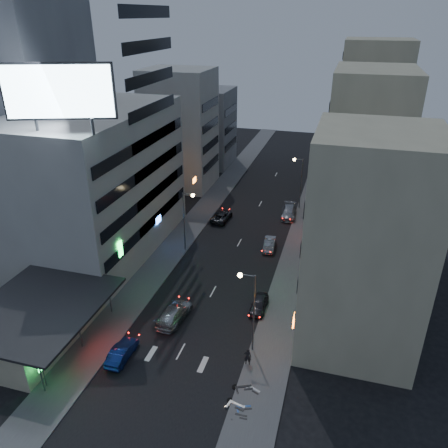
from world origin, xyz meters
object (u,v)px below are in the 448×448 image
at_px(parked_car_right_near, 259,304).
at_px(parked_car_right_far, 289,212).
at_px(road_car_silver, 174,313).
at_px(person, 248,356).
at_px(parked_car_left, 222,216).
at_px(scooter_silver_b, 261,387).
at_px(scooter_black_b, 252,379).
at_px(scooter_black_a, 248,411).
at_px(road_car_blue, 122,352).
at_px(scooter_blue, 251,400).
at_px(parked_car_right_mid, 269,244).
at_px(scooter_silver_a, 246,401).

xyz_separation_m(parked_car_right_near, parked_car_right_far, (-0.44, 24.07, 0.10)).
bearing_deg(road_car_silver, person, 158.68).
relative_size(parked_car_left, scooter_silver_b, 2.82).
bearing_deg(scooter_black_b, parked_car_right_far, -21.56).
bearing_deg(scooter_silver_b, parked_car_right_near, 34.96).
height_order(parked_car_left, scooter_black_b, parked_car_left).
distance_m(parked_car_left, scooter_black_a, 35.57).
relative_size(parked_car_left, parked_car_right_far, 0.93).
distance_m(parked_car_left, road_car_blue, 30.45).
bearing_deg(parked_car_left, scooter_blue, 113.38).
bearing_deg(scooter_black_a, parked_car_right_near, 6.65).
bearing_deg(parked_car_right_far, scooter_black_b, -90.75).
bearing_deg(parked_car_left, scooter_black_b, 113.92).
height_order(scooter_black_a, scooter_black_b, scooter_black_b).
bearing_deg(scooter_black_b, parked_car_right_mid, -17.77).
xyz_separation_m(parked_car_right_mid, parked_car_left, (-8.54, 6.77, 0.02)).
height_order(parked_car_right_near, scooter_black_b, scooter_black_b).
bearing_deg(road_car_silver, road_car_blue, 73.74).
bearing_deg(parked_car_right_mid, road_car_blue, -115.54).
relative_size(parked_car_right_near, road_car_blue, 0.95).
distance_m(parked_car_right_near, parked_car_right_mid, 13.35).
bearing_deg(parked_car_left, parked_car_right_near, 119.58).
bearing_deg(parked_car_right_mid, person, -89.28).
relative_size(road_car_blue, scooter_silver_b, 2.37).
bearing_deg(parked_car_right_far, scooter_blue, -90.27).
height_order(road_car_blue, scooter_silver_a, scooter_silver_a).
distance_m(scooter_black_a, scooter_black_b, 3.14).
bearing_deg(parked_car_right_mid, scooter_silver_b, -85.80).
distance_m(scooter_black_a, scooter_silver_a, 0.85).
height_order(scooter_black_a, scooter_silver_b, scooter_silver_b).
xyz_separation_m(person, scooter_black_a, (1.28, -5.34, -0.36)).
distance_m(parked_car_right_mid, parked_car_left, 10.89).
xyz_separation_m(parked_car_right_near, scooter_black_a, (1.98, -13.47, -0.04)).
height_order(parked_car_right_near, scooter_black_a, parked_car_right_near).
relative_size(road_car_silver, scooter_black_a, 3.24).
distance_m(road_car_blue, scooter_silver_a, 12.20).
relative_size(parked_car_right_mid, scooter_silver_a, 1.95).
bearing_deg(person, road_car_blue, 8.47).
relative_size(parked_car_left, scooter_black_b, 2.42).
xyz_separation_m(scooter_black_a, scooter_silver_b, (0.48, 2.61, 0.03)).
xyz_separation_m(scooter_blue, scooter_silver_b, (0.47, 1.56, 0.01)).
height_order(scooter_silver_a, scooter_silver_b, scooter_silver_a).
bearing_deg(scooter_silver_a, parked_car_right_mid, 18.84).
bearing_deg(road_car_blue, road_car_silver, -111.43).
bearing_deg(scooter_silver_b, scooter_blue, -174.72).
xyz_separation_m(parked_car_left, person, (10.63, -28.18, 0.30)).
relative_size(parked_car_right_mid, scooter_black_b, 1.99).
distance_m(parked_car_right_far, person, 32.23).
bearing_deg(scooter_black_a, parked_car_right_mid, 5.47).
height_order(road_car_silver, scooter_black_a, road_car_silver).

